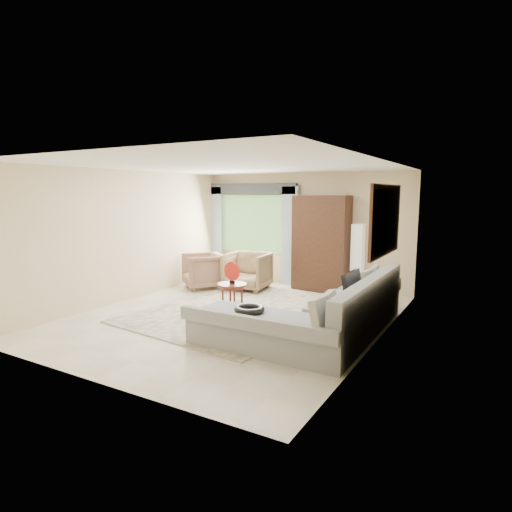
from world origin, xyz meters
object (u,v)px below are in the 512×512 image
Objects in this scene: tv_screen at (353,287)px; floor_lamp at (357,259)px; coffee_table at (232,297)px; armchair_left at (204,271)px; armchair_right at (247,271)px; sectional_sofa at (327,318)px; potted_plant at (215,270)px; armoire at (321,243)px.

tv_screen is 0.49× the size of floor_lamp.
coffee_table is 2.18m from armchair_left.
sectional_sofa is at bearing -45.49° from armchair_right.
armchair_left reaches higher than potted_plant.
armchair_right is 0.62× the size of floor_lamp.
tv_screen is at bearing 55.06° from sectional_sofa.
floor_lamp is (-0.43, 2.96, 0.47)m from sectional_sofa.
tv_screen is at bearing -37.62° from armchair_right.
armchair_right is 1.75m from armoire.
armchair_left is 1.02m from armchair_right.
sectional_sofa is 4.68× the size of tv_screen.
tv_screen is 4.15m from armchair_left.
armchair_left is at bearing 140.54° from coffee_table.
potted_plant reaches higher than coffee_table.
floor_lamp is at bearing 6.46° from potted_plant.
sectional_sofa is 4.65m from potted_plant.
tv_screen is 3.41m from armchair_right.
coffee_table is at bearing 179.91° from tv_screen.
coffee_table is 2.72m from armoire.
sectional_sofa is 1.98m from coffee_table.
coffee_table is at bearing -120.45° from floor_lamp.
potted_plant is 0.26× the size of armoire.
armchair_left is 0.84m from potted_plant.
armoire reaches higher than floor_lamp.
floor_lamp is at bearing 59.55° from coffee_table.
armchair_left is 3.43m from floor_lamp.
armoire is at bearing -175.71° from floor_lamp.
armoire is at bearing 7.12° from potted_plant.
sectional_sofa is 3.39m from armchair_right.
floor_lamp reaches higher than potted_plant.
armoire is (1.43, 0.80, 0.63)m from armchair_right.
armchair_right is 1.30m from potted_plant.
coffee_table is (-2.21, 0.00, -0.44)m from tv_screen.
floor_lamp is at bearing 60.12° from armchair_left.
armchair_left is 2.72m from armoire.
sectional_sofa is 4.04m from armchair_left.
armchair_left is 0.42× the size of armoire.
sectional_sofa is 0.64m from tv_screen.
armchair_left is 0.58× the size of floor_lamp.
floor_lamp is (2.23, 0.86, 0.33)m from armchair_right.
floor_lamp is at bearing 105.21° from tv_screen.
coffee_table is 0.25× the size of armoire.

